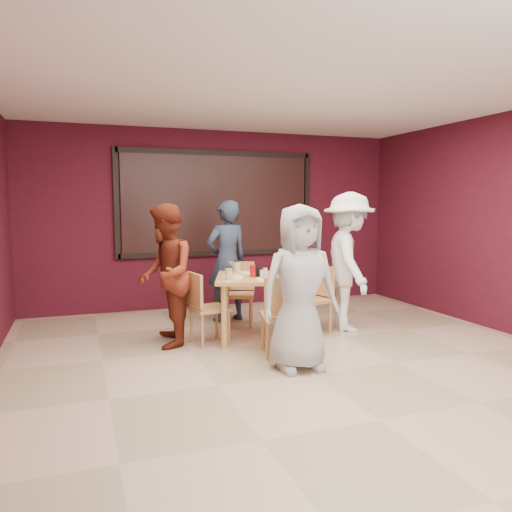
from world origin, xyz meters
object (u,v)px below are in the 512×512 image
object	(u,v)px
dining_table	(258,284)
chair_left	(204,304)
chair_front	(282,311)
diner_front	(300,288)
chair_back	(239,289)
diner_right	(349,262)
chair_right	(316,295)
diner_back	(227,261)
diner_left	(165,275)

from	to	relation	value
dining_table	chair_left	xyz separation A→B (m)	(-0.67, -0.01, -0.20)
chair_front	diner_front	xyz separation A→B (m)	(0.01, -0.42, 0.32)
dining_table	chair_back	distance (m)	0.82
chair_back	diner_right	xyz separation A→B (m)	(1.25, -0.76, 0.42)
chair_right	diner_right	world-z (taller)	diner_right
chair_left	dining_table	bearing A→B (deg)	0.62
chair_left	diner_front	distance (m)	1.40
diner_back	diner_left	bearing A→B (deg)	32.60
chair_right	diner_right	bearing A→B (deg)	-5.79
chair_right	diner_front	world-z (taller)	diner_front
chair_back	diner_back	bearing A→B (deg)	108.62
chair_back	chair_right	distance (m)	1.08
diner_back	diner_left	distance (m)	1.40
chair_back	chair_right	size ratio (longest dim) A/B	1.00
diner_front	diner_back	size ratio (longest dim) A/B	0.97
chair_left	diner_back	bearing A→B (deg)	60.84
chair_right	diner_right	xyz separation A→B (m)	(0.44, -0.04, 0.42)
dining_table	diner_front	distance (m)	1.18
chair_right	diner_front	xyz separation A→B (m)	(-0.82, -1.26, 0.34)
dining_table	diner_left	xyz separation A→B (m)	(-1.09, 0.11, 0.15)
diner_right	chair_right	bearing A→B (deg)	99.28
dining_table	diner_left	world-z (taller)	diner_left
chair_left	diner_front	world-z (taller)	diner_front
diner_front	diner_back	xyz separation A→B (m)	(-0.09, 2.24, 0.02)
diner_left	diner_front	bearing A→B (deg)	50.19
chair_left	diner_left	xyz separation A→B (m)	(-0.42, 0.12, 0.34)
chair_back	chair_left	world-z (taller)	chair_back
chair_right	diner_front	size ratio (longest dim) A/B	0.52
chair_back	diner_left	distance (m)	1.35
dining_table	chair_right	distance (m)	0.86
chair_front	diner_back	size ratio (longest dim) A/B	0.52
diner_left	diner_right	xyz separation A→B (m)	(2.36, -0.07, 0.07)
dining_table	diner_front	bearing A→B (deg)	-89.29
chair_right	diner_left	xyz separation A→B (m)	(-1.92, 0.03, 0.34)
chair_front	diner_front	world-z (taller)	diner_front
dining_table	chair_left	bearing A→B (deg)	-179.38
dining_table	chair_right	bearing A→B (deg)	5.81
diner_front	dining_table	bearing A→B (deg)	91.81
dining_table	diner_back	xyz separation A→B (m)	(-0.07, 1.07, 0.17)
chair_back	diner_right	size ratio (longest dim) A/B	0.48
diner_front	chair_back	bearing A→B (deg)	91.01
chair_back	chair_right	world-z (taller)	chair_back
diner_front	diner_left	size ratio (longest dim) A/B	1.00
chair_back	diner_back	world-z (taller)	diner_back
chair_left	diner_back	world-z (taller)	diner_back
diner_back	chair_front	bearing A→B (deg)	81.94
chair_back	diner_right	world-z (taller)	diner_right
chair_front	chair_right	world-z (taller)	chair_front
chair_left	chair_front	bearing A→B (deg)	-47.96
dining_table	diner_left	distance (m)	1.11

